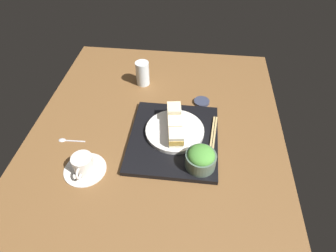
{
  "coord_description": "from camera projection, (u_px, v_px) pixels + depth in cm",
  "views": [
    {
      "loc": [
        -68.07,
        -13.49,
        81.24
      ],
      "look_at": [
        7.38,
        -4.89,
        5.0
      ],
      "focal_mm": 30.26,
      "sensor_mm": 36.0,
      "label": 1
    }
  ],
  "objects": [
    {
      "name": "coffee_cup",
      "position": [
        84.0,
        165.0,
        0.97
      ],
      "size": [
        14.78,
        14.78,
        6.8
      ],
      "color": "silver",
      "rests_on": "ground_plane"
    },
    {
      "name": "serving_tray",
      "position": [
        174.0,
        138.0,
        1.09
      ],
      "size": [
        37.43,
        33.39,
        1.89
      ],
      "primitive_type": "cube",
      "color": "black",
      "rests_on": "ground_plane"
    },
    {
      "name": "sandwich_near",
      "position": [
        176.0,
        137.0,
        1.02
      ],
      "size": [
        7.07,
        6.31,
        4.79
      ],
      "color": "#EFE5C1",
      "rests_on": "sandwich_plate"
    },
    {
      "name": "chopsticks_pair",
      "position": [
        213.0,
        138.0,
        1.07
      ],
      "size": [
        22.78,
        3.64,
        0.7
      ],
      "color": "tan",
      "rests_on": "serving_tray"
    },
    {
      "name": "drinking_glass",
      "position": [
        143.0,
        73.0,
        1.31
      ],
      "size": [
        6.19,
        6.19,
        11.4
      ],
      "primitive_type": "cylinder",
      "color": "silver",
      "rests_on": "ground_plane"
    },
    {
      "name": "teaspoon",
      "position": [
        66.0,
        140.0,
        1.09
      ],
      "size": [
        2.13,
        10.59,
        0.8
      ],
      "color": "silver",
      "rests_on": "ground_plane"
    },
    {
      "name": "sandwich_middle",
      "position": [
        175.0,
        125.0,
        1.07
      ],
      "size": [
        7.2,
        6.27,
        4.76
      ],
      "color": "#EFE5C1",
      "rests_on": "sandwich_plate"
    },
    {
      "name": "ground_plane",
      "position": [
        153.0,
        151.0,
        1.07
      ],
      "size": [
        140.0,
        100.0,
        3.0
      ],
      "primitive_type": "cube",
      "color": "brown"
    },
    {
      "name": "sandwich_far",
      "position": [
        174.0,
        112.0,
        1.11
      ],
      "size": [
        6.82,
        6.14,
        6.03
      ],
      "color": "beige",
      "rests_on": "sandwich_plate"
    },
    {
      "name": "sandwich_plate",
      "position": [
        175.0,
        131.0,
        1.09
      ],
      "size": [
        22.58,
        22.58,
        1.62
      ],
      "primitive_type": "cylinder",
      "color": "silver",
      "rests_on": "serving_tray"
    },
    {
      "name": "small_sauce_dish",
      "position": [
        202.0,
        102.0,
        1.24
      ],
      "size": [
        6.77,
        6.77,
        1.22
      ],
      "primitive_type": "cylinder",
      "color": "#33384C",
      "rests_on": "ground_plane"
    },
    {
      "name": "salad_bowl",
      "position": [
        201.0,
        158.0,
        0.96
      ],
      "size": [
        10.59,
        10.59,
        8.01
      ],
      "color": "#4C6051",
      "rests_on": "serving_tray"
    }
  ]
}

